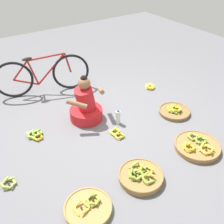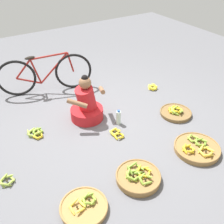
{
  "view_description": "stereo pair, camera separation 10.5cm",
  "coord_description": "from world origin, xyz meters",
  "px_view_note": "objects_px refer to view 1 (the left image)",
  "views": [
    {
      "loc": [
        -1.73,
        -2.77,
        2.5
      ],
      "look_at": [
        0.0,
        -0.2,
        0.35
      ],
      "focal_mm": 42.01,
      "sensor_mm": 36.0,
      "label": 1
    },
    {
      "loc": [
        -1.64,
        -2.83,
        2.5
      ],
      "look_at": [
        0.0,
        -0.2,
        0.35
      ],
      "focal_mm": 42.01,
      "sensor_mm": 36.0,
      "label": 2
    }
  ],
  "objects_px": {
    "loose_bananas_front_right": "(9,183)",
    "loose_bananas_mid_right": "(150,87)",
    "vendor_woman_front": "(86,106)",
    "bicycle_leaning": "(43,75)",
    "banana_basket_near_bicycle": "(88,208)",
    "water_bottle": "(118,117)",
    "banana_basket_mid_left": "(174,111)",
    "banana_basket_back_center": "(197,146)",
    "loose_bananas_front_left": "(36,135)",
    "loose_bananas_back_left": "(117,133)",
    "banana_basket_front_center": "(141,176)"
  },
  "relations": [
    {
      "from": "vendor_woman_front",
      "to": "water_bottle",
      "type": "xyz_separation_m",
      "value": [
        0.35,
        -0.39,
        -0.13
      ]
    },
    {
      "from": "banana_basket_back_center",
      "to": "loose_bananas_back_left",
      "type": "relative_size",
      "value": 2.53
    },
    {
      "from": "bicycle_leaning",
      "to": "loose_bananas_back_left",
      "type": "distance_m",
      "value": 1.85
    },
    {
      "from": "banana_basket_near_bicycle",
      "to": "banana_basket_front_center",
      "type": "xyz_separation_m",
      "value": [
        0.75,
        0.02,
        0.01
      ]
    },
    {
      "from": "banana_basket_front_center",
      "to": "water_bottle",
      "type": "relative_size",
      "value": 2.2
    },
    {
      "from": "banana_basket_mid_left",
      "to": "loose_bananas_mid_right",
      "type": "distance_m",
      "value": 0.9
    },
    {
      "from": "vendor_woman_front",
      "to": "loose_bananas_front_left",
      "type": "distance_m",
      "value": 0.87
    },
    {
      "from": "bicycle_leaning",
      "to": "banana_basket_mid_left",
      "type": "bearing_deg",
      "value": -50.58
    },
    {
      "from": "banana_basket_back_center",
      "to": "banana_basket_mid_left",
      "type": "height_order",
      "value": "banana_basket_back_center"
    },
    {
      "from": "banana_basket_mid_left",
      "to": "banana_basket_back_center",
      "type": "bearing_deg",
      "value": -114.18
    },
    {
      "from": "loose_bananas_front_left",
      "to": "loose_bananas_front_right",
      "type": "relative_size",
      "value": 1.4
    },
    {
      "from": "loose_bananas_mid_right",
      "to": "banana_basket_near_bicycle",
      "type": "bearing_deg",
      "value": -144.13
    },
    {
      "from": "loose_bananas_front_right",
      "to": "water_bottle",
      "type": "relative_size",
      "value": 0.85
    },
    {
      "from": "banana_basket_front_center",
      "to": "loose_bananas_front_left",
      "type": "distance_m",
      "value": 1.69
    },
    {
      "from": "vendor_woman_front",
      "to": "bicycle_leaning",
      "type": "xyz_separation_m",
      "value": [
        -0.23,
        1.16,
        0.11
      ]
    },
    {
      "from": "bicycle_leaning",
      "to": "banana_basket_near_bicycle",
      "type": "relative_size",
      "value": 3.12
    },
    {
      "from": "vendor_woman_front",
      "to": "banana_basket_back_center",
      "type": "relative_size",
      "value": 1.23
    },
    {
      "from": "loose_bananas_back_left",
      "to": "water_bottle",
      "type": "relative_size",
      "value": 0.99
    },
    {
      "from": "banana_basket_mid_left",
      "to": "loose_bananas_mid_right",
      "type": "relative_size",
      "value": 2.16
    },
    {
      "from": "banana_basket_front_center",
      "to": "loose_bananas_front_right",
      "type": "relative_size",
      "value": 2.6
    },
    {
      "from": "bicycle_leaning",
      "to": "banana_basket_mid_left",
      "type": "relative_size",
      "value": 3.21
    },
    {
      "from": "banana_basket_mid_left",
      "to": "loose_bananas_front_left",
      "type": "relative_size",
      "value": 1.74
    },
    {
      "from": "loose_bananas_front_right",
      "to": "loose_bananas_mid_right",
      "type": "xyz_separation_m",
      "value": [
        2.94,
        0.85,
        0.0
      ]
    },
    {
      "from": "banana_basket_back_center",
      "to": "bicycle_leaning",
      "type": "bearing_deg",
      "value": 113.66
    },
    {
      "from": "loose_bananas_back_left",
      "to": "loose_bananas_mid_right",
      "type": "height_order",
      "value": "loose_bananas_mid_right"
    },
    {
      "from": "banana_basket_back_center",
      "to": "loose_bananas_mid_right",
      "type": "height_order",
      "value": "banana_basket_back_center"
    },
    {
      "from": "bicycle_leaning",
      "to": "banana_basket_front_center",
      "type": "height_order",
      "value": "bicycle_leaning"
    },
    {
      "from": "banana_basket_near_bicycle",
      "to": "loose_bananas_back_left",
      "type": "xyz_separation_m",
      "value": [
        0.99,
        0.88,
        -0.01
      ]
    },
    {
      "from": "loose_bananas_front_right",
      "to": "loose_bananas_mid_right",
      "type": "relative_size",
      "value": 0.89
    },
    {
      "from": "banana_basket_front_center",
      "to": "loose_bananas_front_right",
      "type": "distance_m",
      "value": 1.58
    },
    {
      "from": "banana_basket_near_bicycle",
      "to": "loose_bananas_back_left",
      "type": "height_order",
      "value": "banana_basket_near_bicycle"
    },
    {
      "from": "banana_basket_back_center",
      "to": "water_bottle",
      "type": "bearing_deg",
      "value": 117.94
    },
    {
      "from": "banana_basket_front_center",
      "to": "loose_bananas_mid_right",
      "type": "relative_size",
      "value": 2.31
    },
    {
      "from": "vendor_woman_front",
      "to": "loose_bananas_front_right",
      "type": "height_order",
      "value": "vendor_woman_front"
    },
    {
      "from": "banana_basket_near_bicycle",
      "to": "loose_bananas_front_left",
      "type": "distance_m",
      "value": 1.52
    },
    {
      "from": "loose_bananas_front_left",
      "to": "banana_basket_front_center",
      "type": "bearing_deg",
      "value": -62.75
    },
    {
      "from": "vendor_woman_front",
      "to": "bicycle_leaning",
      "type": "relative_size",
      "value": 0.47
    },
    {
      "from": "loose_bananas_front_right",
      "to": "vendor_woman_front",
      "type": "bearing_deg",
      "value": 24.82
    },
    {
      "from": "bicycle_leaning",
      "to": "water_bottle",
      "type": "relative_size",
      "value": 6.63
    },
    {
      "from": "banana_basket_mid_left",
      "to": "loose_bananas_mid_right",
      "type": "xyz_separation_m",
      "value": [
        0.22,
        0.87,
        -0.01
      ]
    },
    {
      "from": "vendor_woman_front",
      "to": "loose_bananas_front_left",
      "type": "xyz_separation_m",
      "value": [
        -0.84,
        0.03,
        -0.21
      ]
    },
    {
      "from": "banana_basket_near_bicycle",
      "to": "loose_bananas_front_left",
      "type": "relative_size",
      "value": 1.79
    },
    {
      "from": "bicycle_leaning",
      "to": "water_bottle",
      "type": "distance_m",
      "value": 1.67
    },
    {
      "from": "loose_bananas_mid_right",
      "to": "vendor_woman_front",
      "type": "bearing_deg",
      "value": -172.89
    },
    {
      "from": "bicycle_leaning",
      "to": "water_bottle",
      "type": "xyz_separation_m",
      "value": [
        0.58,
        -1.55,
        -0.24
      ]
    },
    {
      "from": "banana_basket_back_center",
      "to": "loose_bananas_front_right",
      "type": "height_order",
      "value": "banana_basket_back_center"
    },
    {
      "from": "banana_basket_mid_left",
      "to": "loose_bananas_front_right",
      "type": "distance_m",
      "value": 2.71
    },
    {
      "from": "vendor_woman_front",
      "to": "loose_bananas_front_left",
      "type": "relative_size",
      "value": 2.6
    },
    {
      "from": "banana_basket_near_bicycle",
      "to": "water_bottle",
      "type": "relative_size",
      "value": 2.12
    },
    {
      "from": "banana_basket_near_bicycle",
      "to": "loose_bananas_front_right",
      "type": "distance_m",
      "value": 1.03
    }
  ]
}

